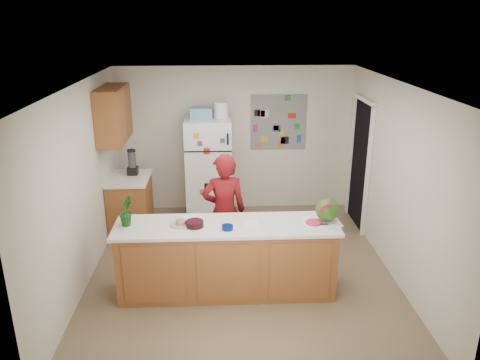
{
  "coord_description": "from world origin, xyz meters",
  "views": [
    {
      "loc": [
        -0.28,
        -5.58,
        3.27
      ],
      "look_at": [
        -0.01,
        0.2,
        1.23
      ],
      "focal_mm": 35.0,
      "sensor_mm": 36.0,
      "label": 1
    }
  ],
  "objects_px": {
    "watermelon": "(327,210)",
    "cherry_bowl": "(195,224)",
    "refrigerator": "(209,169)",
    "person": "(224,212)"
  },
  "relations": [
    {
      "from": "watermelon",
      "to": "cherry_bowl",
      "type": "xyz_separation_m",
      "value": [
        -1.59,
        -0.07,
        -0.12
      ]
    },
    {
      "from": "refrigerator",
      "to": "person",
      "type": "relative_size",
      "value": 1.06
    },
    {
      "from": "watermelon",
      "to": "cherry_bowl",
      "type": "distance_m",
      "value": 1.59
    },
    {
      "from": "refrigerator",
      "to": "person",
      "type": "bearing_deg",
      "value": -82.43
    },
    {
      "from": "refrigerator",
      "to": "watermelon",
      "type": "relative_size",
      "value": 6.04
    },
    {
      "from": "cherry_bowl",
      "to": "person",
      "type": "bearing_deg",
      "value": 62.49
    },
    {
      "from": "watermelon",
      "to": "cherry_bowl",
      "type": "relative_size",
      "value": 1.34
    },
    {
      "from": "refrigerator",
      "to": "watermelon",
      "type": "xyz_separation_m",
      "value": [
        1.46,
        -2.35,
        0.22
      ]
    },
    {
      "from": "refrigerator",
      "to": "cherry_bowl",
      "type": "relative_size",
      "value": 8.11
    },
    {
      "from": "person",
      "to": "watermelon",
      "type": "xyz_separation_m",
      "value": [
        1.23,
        -0.62,
        0.27
      ]
    }
  ]
}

